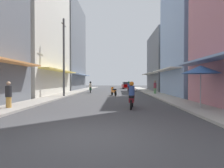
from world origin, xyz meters
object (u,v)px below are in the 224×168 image
(motorbike_green, at_px, (90,88))
(motorbike_orange, at_px, (114,91))
(parked_car, at_px, (127,85))
(vendor_umbrella, at_px, (201,70))
(motorbike_red, at_px, (129,87))
(utility_pole, at_px, (64,57))
(pedestrian_far, at_px, (9,96))
(motorbike_maroon, at_px, (132,96))
(pedestrian_crossing, at_px, (155,88))

(motorbike_green, bearing_deg, motorbike_orange, -55.65)
(parked_car, bearing_deg, vendor_umbrella, -84.49)
(motorbike_red, distance_m, utility_pole, 12.93)
(parked_car, bearing_deg, utility_pole, -109.68)
(motorbike_green, bearing_deg, parked_car, 67.50)
(parked_car, bearing_deg, motorbike_orange, -97.28)
(parked_car, relative_size, pedestrian_far, 2.67)
(pedestrian_far, height_order, vendor_umbrella, vendor_umbrella)
(motorbike_maroon, height_order, vendor_umbrella, vendor_umbrella)
(motorbike_maroon, relative_size, pedestrian_far, 1.14)
(motorbike_maroon, relative_size, motorbike_red, 1.00)
(motorbike_red, xyz_separation_m, vendor_umbrella, (2.89, -17.94, 1.53))
(pedestrian_far, xyz_separation_m, utility_pole, (0.69, 7.94, 3.20))
(motorbike_orange, bearing_deg, pedestrian_far, -119.67)
(motorbike_green, xyz_separation_m, motorbike_red, (5.43, 3.63, 0.00))
(motorbike_maroon, xyz_separation_m, utility_pole, (-6.19, 7.13, 3.28))
(motorbike_green, bearing_deg, utility_pole, -103.67)
(pedestrian_crossing, bearing_deg, vendor_umbrella, -89.29)
(motorbike_orange, height_order, motorbike_red, motorbike_red)
(vendor_umbrella, xyz_separation_m, utility_pole, (-9.96, 7.62, 1.75))
(motorbike_maroon, bearing_deg, utility_pole, 130.96)
(pedestrian_far, bearing_deg, motorbike_green, 80.98)
(motorbike_maroon, xyz_separation_m, motorbike_red, (0.87, 17.46, 0.00))
(motorbike_red, xyz_separation_m, utility_pole, (-7.06, -10.33, 3.28))
(pedestrian_far, bearing_deg, motorbike_red, 66.99)
(utility_pole, bearing_deg, vendor_umbrella, -37.42)
(motorbike_maroon, bearing_deg, motorbike_red, 87.15)
(motorbike_green, relative_size, motorbike_red, 0.99)
(pedestrian_crossing, bearing_deg, utility_pole, -158.88)
(motorbike_green, distance_m, vendor_umbrella, 16.63)
(motorbike_red, height_order, utility_pole, utility_pole)
(motorbike_orange, height_order, utility_pole, utility_pole)
(pedestrian_crossing, xyz_separation_m, vendor_umbrella, (0.14, -11.41, 1.41))
(motorbike_red, bearing_deg, pedestrian_far, -113.01)
(pedestrian_far, relative_size, utility_pole, 0.20)
(pedestrian_crossing, bearing_deg, parked_car, 98.78)
(pedestrian_crossing, relative_size, vendor_umbrella, 0.67)
(motorbike_maroon, height_order, utility_pole, utility_pole)
(pedestrian_far, distance_m, utility_pole, 8.59)
(motorbike_orange, height_order, pedestrian_far, pedestrian_far)
(parked_car, distance_m, utility_pole, 21.81)
(pedestrian_far, bearing_deg, vendor_umbrella, 1.73)
(motorbike_red, relative_size, pedestrian_crossing, 1.09)
(parked_car, height_order, pedestrian_crossing, pedestrian_crossing)
(motorbike_orange, xyz_separation_m, parked_car, (2.35, 18.41, 0.24))
(motorbike_green, bearing_deg, motorbike_maroon, -71.74)
(motorbike_maroon, xyz_separation_m, motorbike_green, (-4.56, 13.83, 0.00))
(motorbike_orange, bearing_deg, pedestrian_crossing, 21.11)
(motorbike_green, distance_m, parked_car, 14.72)
(motorbike_red, height_order, pedestrian_crossing, pedestrian_crossing)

